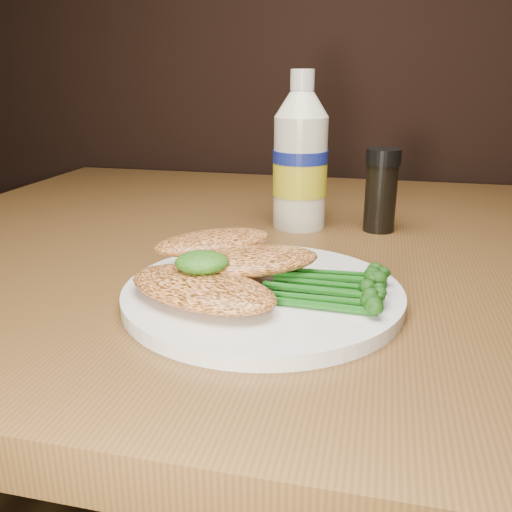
% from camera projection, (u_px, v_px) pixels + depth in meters
% --- Properties ---
extents(dining_table, '(1.20, 0.80, 0.75)m').
position_uv_depth(dining_table, '(357.00, 504.00, 0.75)').
color(dining_table, '#503718').
rests_on(dining_table, floor).
extents(plate, '(0.24, 0.24, 0.01)m').
position_uv_depth(plate, '(263.00, 294.00, 0.47)').
color(plate, white).
rests_on(plate, dining_table).
extents(chicken_front, '(0.15, 0.12, 0.02)m').
position_uv_depth(chicken_front, '(201.00, 288.00, 0.44)').
color(chicken_front, '#FB954F').
rests_on(chicken_front, plate).
extents(chicken_mid, '(0.14, 0.12, 0.02)m').
position_uv_depth(chicken_mid, '(248.00, 261.00, 0.48)').
color(chicken_mid, '#FB954F').
rests_on(chicken_mid, plate).
extents(chicken_back, '(0.12, 0.12, 0.02)m').
position_uv_depth(chicken_back, '(213.00, 242.00, 0.51)').
color(chicken_back, '#FB954F').
rests_on(chicken_back, plate).
extents(pesto_front, '(0.05, 0.05, 0.02)m').
position_uv_depth(pesto_front, '(202.00, 262.00, 0.45)').
color(pesto_front, '#123808').
rests_on(pesto_front, chicken_front).
extents(broccolini_bundle, '(0.13, 0.11, 0.02)m').
position_uv_depth(broccolini_bundle, '(324.00, 283.00, 0.45)').
color(broccolini_bundle, '#155612').
rests_on(broccolini_bundle, plate).
extents(mayo_bottle, '(0.08, 0.08, 0.19)m').
position_uv_depth(mayo_bottle, '(301.00, 151.00, 0.66)').
color(mayo_bottle, '#EDE9C9').
rests_on(mayo_bottle, dining_table).
extents(pepper_grinder, '(0.05, 0.05, 0.10)m').
position_uv_depth(pepper_grinder, '(381.00, 191.00, 0.66)').
color(pepper_grinder, black).
rests_on(pepper_grinder, dining_table).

